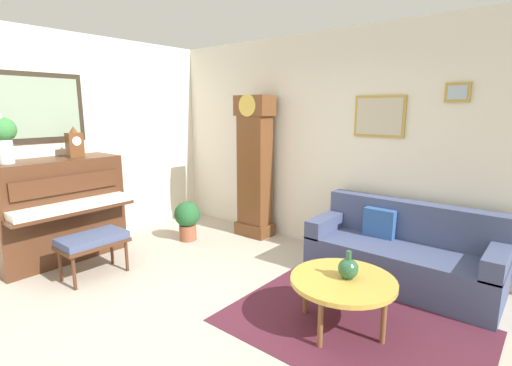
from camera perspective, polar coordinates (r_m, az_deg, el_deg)
ground_plane at (r=3.69m, az=-10.38°, el=-19.77°), size 6.40×6.00×0.10m
wall_left at (r=5.45m, az=-29.02°, el=5.35°), size 0.13×4.90×2.80m
wall_back at (r=5.05m, az=10.39°, el=6.12°), size 5.30×0.13×2.80m
area_rug at (r=3.54m, az=14.27°, el=-20.32°), size 2.10×1.50×0.01m
piano at (r=5.19m, az=-27.80°, el=-3.54°), size 0.87×1.44×1.25m
piano_bench at (r=4.54m, az=-23.59°, el=-8.12°), size 0.42×0.70×0.48m
grandfather_clock at (r=5.39m, az=-0.22°, el=1.93°), size 0.52×0.34×2.03m
couch at (r=4.37m, az=21.32°, el=-10.00°), size 1.90×0.80×0.84m
coffee_table at (r=3.32m, az=13.09°, el=-14.45°), size 0.88×0.88×0.44m
mantel_clock at (r=5.17m, az=-25.88°, el=5.47°), size 0.13×0.18×0.38m
flower_vase at (r=4.90m, az=-34.01°, el=6.10°), size 0.26×0.26×0.58m
green_jug at (r=3.29m, az=13.85°, el=-12.51°), size 0.17×0.17×0.24m
potted_plant at (r=5.39m, az=-10.40°, el=-5.27°), size 0.36×0.36×0.56m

